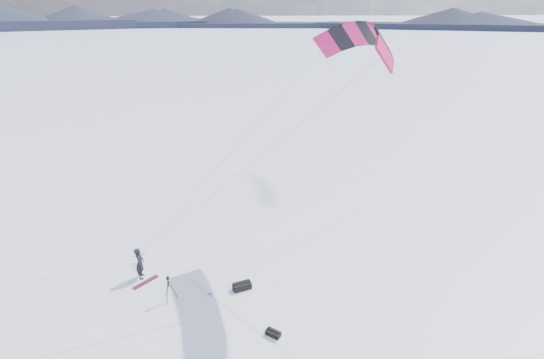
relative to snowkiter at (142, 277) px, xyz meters
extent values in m
plane|color=white|center=(1.70, -1.92, 0.00)|extent=(1800.00, 1800.00, 0.00)
cube|color=black|center=(176.72, 265.97, 1.85)|extent=(150.19, 119.71, 3.70)
cone|color=black|center=(176.72, 265.97, 3.70)|extent=(88.58, 88.58, 8.00)
cube|color=black|center=(80.25, 308.29, 1.85)|extent=(156.46, 80.45, 3.70)
cone|color=black|center=(80.25, 308.29, 3.70)|extent=(77.75, 77.75, 8.00)
cube|color=black|center=(-24.73, 316.99, 1.85)|extent=(153.20, 57.23, 3.70)
cone|color=black|center=(-24.73, 316.99, 3.70)|extent=(69.07, 69.07, 8.00)
cube|color=#ADBEE1|center=(-1.60, -3.62, 0.00)|extent=(3.52, 7.29, 0.01)
cube|color=#ADBEE1|center=(0.10, -1.32, 0.00)|extent=(6.45, 7.79, 0.01)
cube|color=#ADBEE1|center=(1.80, 0.98, 0.00)|extent=(11.66, 3.07, 0.01)
imported|color=black|center=(0.00, 0.00, 0.00)|extent=(0.42, 0.64, 1.73)
cube|color=maroon|center=(0.23, -0.48, 0.02)|extent=(1.25, 1.09, 0.04)
cylinder|color=black|center=(1.70, -2.01, 0.56)|extent=(0.39, 0.08, 1.13)
cylinder|color=black|center=(1.41, -1.90, 0.56)|extent=(0.26, 0.32, 1.13)
cylinder|color=black|center=(1.46, -2.21, 0.56)|extent=(0.17, 0.37, 1.13)
cylinder|color=black|center=(1.52, -2.04, 0.95)|extent=(0.04, 0.04, 0.35)
cube|color=black|center=(1.52, -2.04, 1.18)|extent=(0.08, 0.08, 0.05)
cube|color=black|center=(1.52, -2.04, 1.27)|extent=(0.14, 0.11, 0.10)
cylinder|color=black|center=(1.52, -1.95, 1.27)|extent=(0.07, 0.10, 0.07)
cube|color=black|center=(4.98, -1.85, 0.17)|extent=(0.96, 0.60, 0.34)
cylinder|color=black|center=(4.98, -1.85, 0.36)|extent=(0.85, 0.26, 0.08)
cube|color=black|center=(5.93, -5.11, 0.12)|extent=(0.68, 0.65, 0.24)
cylinder|color=black|center=(5.93, -5.11, 0.25)|extent=(0.50, 0.46, 0.07)
cube|color=#CA1454|center=(11.57, -1.04, 10.90)|extent=(1.40, 1.01, 1.59)
cube|color=black|center=(11.89, -0.18, 11.28)|extent=(1.22, 1.12, 1.46)
cube|color=#CA1454|center=(12.02, 0.79, 11.52)|extent=(1.03, 1.16, 1.32)
cube|color=black|center=(11.96, 1.82, 11.60)|extent=(1.15, 1.16, 1.16)
cube|color=#CA1454|center=(11.72, 2.81, 11.52)|extent=(1.32, 1.12, 1.32)
cube|color=black|center=(11.30, 3.70, 11.28)|extent=(1.48, 1.03, 1.46)
cube|color=#CA1454|center=(10.74, 4.43, 10.90)|extent=(1.60, 0.87, 1.59)
cylinder|color=gray|center=(5.79, -0.52, 6.11)|extent=(11.58, 1.06, 9.60)
cylinder|color=gray|center=(5.37, 2.21, 6.11)|extent=(10.76, 4.45, 9.60)
cylinder|color=black|center=(0.00, 0.00, 1.32)|extent=(0.55, 0.11, 0.03)
camera|label=1|loc=(3.59, -17.55, 12.68)|focal=26.00mm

